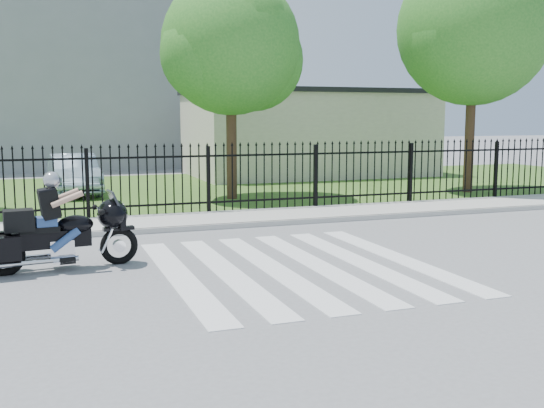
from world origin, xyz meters
name	(u,v)px	position (x,y,z in m)	size (l,w,h in m)	color
ground	(296,267)	(0.00, 0.00, 0.00)	(120.00, 120.00, 0.00)	slate
crosswalk	(296,266)	(0.00, 0.00, 0.01)	(5.00, 5.50, 0.01)	silver
sidewalk	(219,219)	(0.00, 5.00, 0.06)	(40.00, 2.00, 0.12)	#ADAAA3
curb	(230,226)	(0.00, 4.00, 0.06)	(40.00, 0.12, 0.12)	#ADAAA3
grass_strip	(166,190)	(0.00, 12.00, 0.01)	(40.00, 12.00, 0.02)	#31591E
iron_fence	(208,181)	(0.00, 6.00, 0.90)	(26.00, 0.04, 1.80)	black
tree_mid	(231,46)	(1.50, 9.00, 4.67)	(4.20, 4.20, 6.78)	#382316
tree_right	(474,29)	(9.50, 8.00, 5.39)	(5.00, 5.00, 7.90)	#382316
building_low	(307,135)	(7.00, 16.00, 1.75)	(10.00, 6.00, 3.50)	beige
building_low_roof	(308,92)	(7.00, 16.00, 3.60)	(10.20, 6.20, 0.20)	black
building_tall	(57,50)	(-3.00, 26.00, 6.00)	(15.00, 10.00, 12.00)	gray
motorcycle_rider	(57,229)	(-3.81, 1.16, 0.69)	(2.55, 0.96, 1.69)	black
parked_car	(74,174)	(-3.05, 11.87, 0.68)	(1.40, 4.01, 1.32)	#91A7B6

